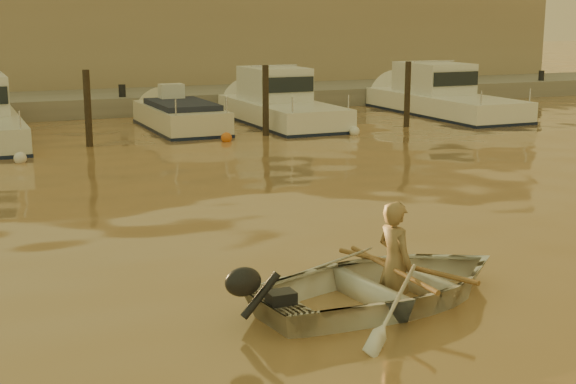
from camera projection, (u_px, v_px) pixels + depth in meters
name	position (u px, v px, depth m)	size (l,w,h in m)	color
ground_plane	(326.00, 328.00, 8.81)	(160.00, 160.00, 0.00)	olive
dinghy	(388.00, 284.00, 9.55)	(2.43, 3.40, 0.70)	silver
person	(395.00, 264.00, 9.55)	(0.56, 0.37, 1.53)	olive
outboard_motor	(279.00, 303.00, 8.79)	(0.90, 0.40, 0.70)	black
oar_port	(404.00, 266.00, 9.64)	(0.06, 0.06, 2.10)	brown
oar_starboard	(391.00, 268.00, 9.54)	(0.06, 0.06, 2.10)	brown
moored_boat_3	(180.00, 122.00, 24.22)	(1.83, 5.39, 0.95)	beige
moored_boat_4	(281.00, 104.00, 25.43)	(2.21, 6.82, 1.75)	white
moored_boat_5	(444.00, 96.00, 27.80)	(2.31, 7.74, 1.75)	white
piling_2	(88.00, 112.00, 20.91)	(0.18, 0.18, 2.20)	#2D2319
piling_3	(266.00, 104.00, 22.85)	(0.18, 0.18, 2.20)	#2D2319
piling_4	(407.00, 98.00, 24.66)	(0.18, 0.18, 2.20)	#2D2319
fender_c	(20.00, 158.00, 18.75)	(0.30, 0.30, 0.30)	silver
fender_d	(226.00, 138.00, 21.91)	(0.30, 0.30, 0.30)	orange
fender_e	(355.00, 131.00, 23.12)	(0.30, 0.30, 0.30)	silver
quay	(57.00, 110.00, 28.05)	(52.00, 4.00, 1.00)	gray
waterfront_building	(35.00, 40.00, 32.50)	(46.00, 7.00, 4.80)	#9E8466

